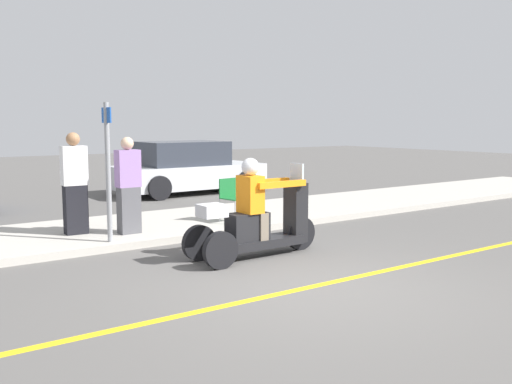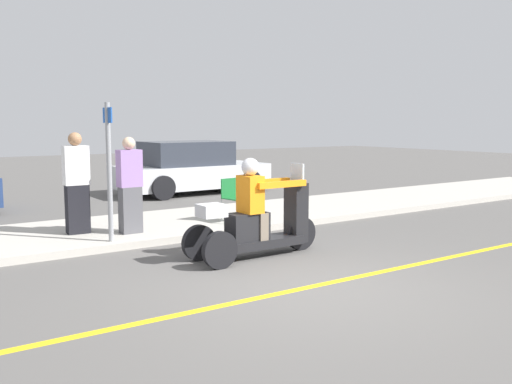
{
  "view_description": "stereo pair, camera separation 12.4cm",
  "coord_description": "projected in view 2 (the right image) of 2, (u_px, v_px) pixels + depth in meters",
  "views": [
    {
      "loc": [
        -4.52,
        -5.15,
        2.02
      ],
      "look_at": [
        0.34,
        1.68,
        0.98
      ],
      "focal_mm": 40.0,
      "sensor_mm": 36.0,
      "label": 1
    },
    {
      "loc": [
        -4.41,
        -5.22,
        2.02
      ],
      "look_at": [
        0.34,
        1.68,
        0.98
      ],
      "focal_mm": 40.0,
      "sensor_mm": 36.0,
      "label": 2
    }
  ],
  "objects": [
    {
      "name": "street_sign",
      "position": [
        109.0,
        167.0,
        8.96
      ],
      "size": [
        0.08,
        0.36,
        2.2
      ],
      "color": "gray",
      "rests_on": "sidewalk_strip"
    },
    {
      "name": "motorcycle_trike",
      "position": [
        257.0,
        221.0,
        8.5
      ],
      "size": [
        2.2,
        0.69,
        1.49
      ],
      "color": "black",
      "rests_on": "ground"
    },
    {
      "name": "spectator_with_child",
      "position": [
        130.0,
        187.0,
        9.7
      ],
      "size": [
        0.4,
        0.24,
        1.64
      ],
      "color": "#515156",
      "rests_on": "sidewalk_strip"
    },
    {
      "name": "ground_plane",
      "position": [
        311.0,
        287.0,
        7.0
      ],
      "size": [
        60.0,
        60.0,
        0.0
      ],
      "primitive_type": "plane",
      "color": "#565451"
    },
    {
      "name": "spectator_near_curb",
      "position": [
        77.0,
        185.0,
        9.66
      ],
      "size": [
        0.42,
        0.26,
        1.72
      ],
      "color": "black",
      "rests_on": "sidewalk_strip"
    },
    {
      "name": "lane_stripe",
      "position": [
        331.0,
        282.0,
        7.19
      ],
      "size": [
        24.0,
        0.12,
        0.01
      ],
      "color": "gold",
      "rests_on": "ground"
    },
    {
      "name": "folding_chair_set_back",
      "position": [
        234.0,
        195.0,
        10.9
      ],
      "size": [
        0.53,
        0.53,
        0.82
      ],
      "color": "#A5A8AD",
      "rests_on": "sidewalk_strip"
    },
    {
      "name": "sidewalk_strip",
      "position": [
        154.0,
        226.0,
        10.75
      ],
      "size": [
        28.0,
        2.8,
        0.12
      ],
      "color": "#B2ADA3",
      "rests_on": "ground"
    },
    {
      "name": "parked_car_lot_right",
      "position": [
        191.0,
        169.0,
        16.15
      ],
      "size": [
        4.21,
        2.0,
        1.47
      ],
      "color": "silver",
      "rests_on": "ground"
    }
  ]
}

